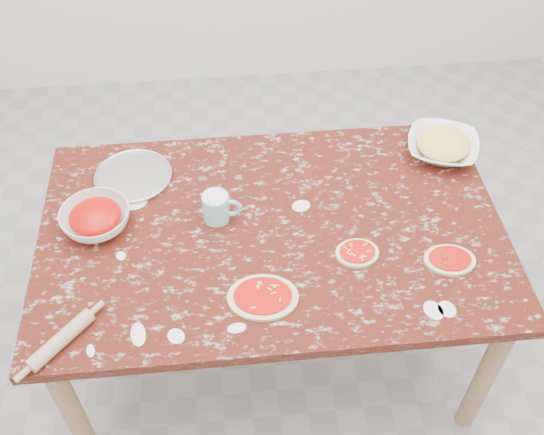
{
  "coord_description": "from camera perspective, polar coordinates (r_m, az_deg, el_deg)",
  "views": [
    {
      "loc": [
        -0.14,
        -1.45,
        2.37
      ],
      "look_at": [
        0.0,
        0.0,
        0.8
      ],
      "focal_mm": 41.65,
      "sensor_mm": 36.0,
      "label": 1
    }
  ],
  "objects": [
    {
      "name": "ground",
      "position": [
        2.78,
        0.0,
        -11.27
      ],
      "size": [
        4.0,
        4.0,
        0.0
      ],
      "primitive_type": "plane",
      "color": "gray"
    },
    {
      "name": "pizza_mid",
      "position": [
        2.11,
        7.72,
        -3.19
      ],
      "size": [
        0.15,
        0.13,
        0.02
      ],
      "color": "beige",
      "rests_on": "worktable"
    },
    {
      "name": "rolling_pin",
      "position": [
        1.98,
        -18.53,
        -10.44
      ],
      "size": [
        0.19,
        0.2,
        0.05
      ],
      "primitive_type": "cylinder",
      "rotation": [
        0.0,
        1.57,
        0.83
      ],
      "color": "tan",
      "rests_on": "worktable"
    },
    {
      "name": "worktable",
      "position": [
        2.24,
        0.0,
        -2.31
      ],
      "size": [
        1.6,
        1.0,
        0.75
      ],
      "color": "#3F130D",
      "rests_on": "ground"
    },
    {
      "name": "pizza_left",
      "position": [
        1.98,
        -0.83,
        -7.2
      ],
      "size": [
        0.24,
        0.19,
        0.02
      ],
      "color": "beige",
      "rests_on": "worktable"
    },
    {
      "name": "flour_mug",
      "position": [
        2.17,
        -5.0,
        0.96
      ],
      "size": [
        0.14,
        0.09,
        0.11
      ],
      "color": "#81D8E1",
      "rests_on": "worktable"
    },
    {
      "name": "pizza_right",
      "position": [
        2.15,
        15.76,
        -3.7
      ],
      "size": [
        0.18,
        0.14,
        0.02
      ],
      "color": "beige",
      "rests_on": "worktable"
    },
    {
      "name": "sauce_bowl",
      "position": [
        2.24,
        -15.64,
        -0.13
      ],
      "size": [
        0.27,
        0.27,
        0.07
      ],
      "primitive_type": "imported",
      "rotation": [
        0.0,
        0.0,
        0.13
      ],
      "color": "white",
      "rests_on": "worktable"
    },
    {
      "name": "pizza_tray",
      "position": [
        2.4,
        -12.42,
        3.63
      ],
      "size": [
        0.32,
        0.32,
        0.01
      ],
      "primitive_type": "cylinder",
      "rotation": [
        0.0,
        0.0,
        -0.17
      ],
      "color": "#B2B2B7",
      "rests_on": "worktable"
    },
    {
      "name": "cheese_bowl",
      "position": [
        2.51,
        15.13,
        6.17
      ],
      "size": [
        0.34,
        0.34,
        0.07
      ],
      "primitive_type": "imported",
      "rotation": [
        0.0,
        0.0,
        -0.34
      ],
      "color": "white",
      "rests_on": "worktable"
    }
  ]
}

